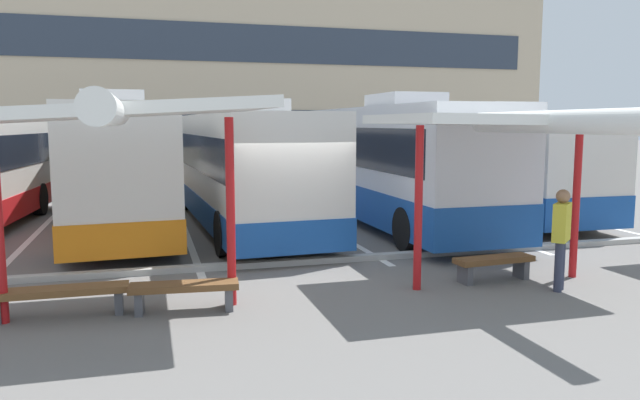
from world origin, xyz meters
The scene contains 18 objects.
ground_plane centered at (0.00, 0.00, 0.00)m, with size 160.00×160.00×0.00m, color slate.
terminal_building centered at (0.04, 29.37, 7.13)m, with size 43.77×13.71×17.01m.
coach_bus_1 centered at (-3.72, 5.63, 1.71)m, with size 3.22×11.37×3.67m.
coach_bus_2 centered at (-0.29, 4.85, 1.61)m, with size 3.10×10.92×3.47m.
coach_bus_3 centered at (3.92, 4.75, 1.69)m, with size 2.64×11.85×3.67m.
coach_bus_4 centered at (7.63, 5.94, 1.61)m, with size 2.76×11.51×3.50m.
lane_stripe_1 centered at (-5.68, 6.11, 0.00)m, with size 0.16×14.00×0.01m, color white.
lane_stripe_2 centered at (-1.89, 6.11, 0.00)m, with size 0.16×14.00×0.01m, color white.
lane_stripe_3 centered at (1.89, 6.11, 0.00)m, with size 0.16×14.00×0.01m, color white.
lane_stripe_4 centered at (5.68, 6.11, 0.00)m, with size 0.16×14.00×0.01m, color white.
lane_stripe_5 centered at (9.47, 6.11, 0.00)m, with size 0.16×14.00×0.01m, color white.
waiting_shelter_1 centered at (-3.23, -2.89, 2.98)m, with size 4.30×5.35×3.24m.
bench_1 centered at (-4.13, -2.54, 0.34)m, with size 1.97×0.42×0.45m.
bench_2 centered at (-2.33, -2.78, 0.33)m, with size 1.67×0.57×0.45m.
waiting_shelter_2 centered at (3.23, -2.87, 2.85)m, with size 4.19×4.88×3.07m.
bench_3 centered at (3.23, -2.45, 0.33)m, with size 1.55×0.53×0.45m.
platform_kerb centered at (0.00, -0.21, 0.06)m, with size 44.00×0.24×0.12m, color #ADADA8.
waiting_passenger_0 centered at (3.96, -3.33, 1.03)m, with size 0.52×0.50×1.76m.
Camera 1 is at (-2.80, -12.02, 2.87)m, focal length 34.05 mm.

